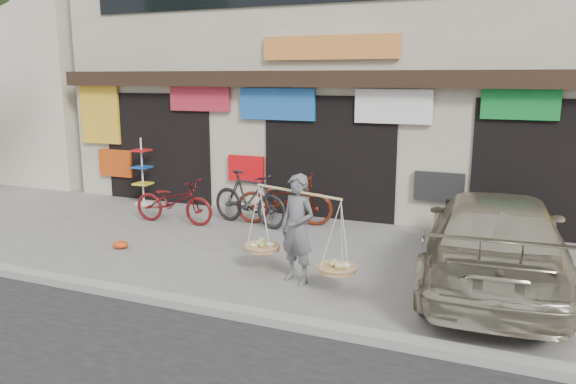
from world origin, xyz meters
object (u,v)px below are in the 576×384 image
at_px(bike_1, 249,198).
at_px(bike_2, 284,199).
at_px(suv, 495,239).
at_px(street_vendor, 297,233).
at_px(bike_0, 174,201).
at_px(display_rack, 143,178).

relative_size(bike_1, bike_2, 0.93).
distance_m(bike_2, suv, 4.77).
height_order(street_vendor, bike_0, street_vendor).
xyz_separation_m(street_vendor, display_rack, (-5.51, 3.49, -0.11)).
bearing_deg(bike_0, bike_1, -75.37).
bearing_deg(display_rack, bike_1, -13.05).
distance_m(street_vendor, display_rack, 6.53).
distance_m(street_vendor, bike_0, 4.38).
bearing_deg(suv, bike_2, -29.27).
xyz_separation_m(bike_1, bike_2, (0.65, 0.36, -0.04)).
bearing_deg(street_vendor, display_rack, 166.75).
distance_m(street_vendor, suv, 2.96).
xyz_separation_m(bike_0, bike_1, (1.56, 0.49, 0.10)).
distance_m(bike_1, bike_2, 0.75).
distance_m(bike_0, suv, 6.63).
height_order(street_vendor, suv, street_vendor).
bearing_deg(bike_2, bike_0, 95.96).
height_order(bike_1, bike_2, bike_1).
bearing_deg(display_rack, suv, -16.47).
distance_m(street_vendor, bike_2, 3.46).
distance_m(bike_0, bike_1, 1.64).
distance_m(bike_1, suv, 5.24).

